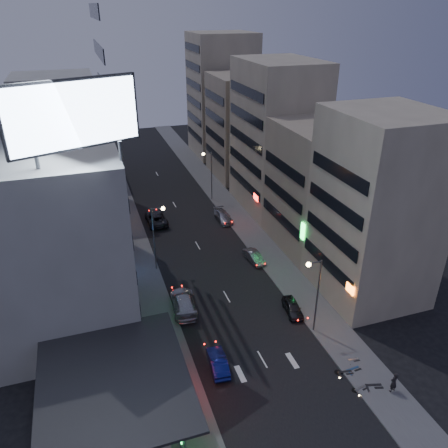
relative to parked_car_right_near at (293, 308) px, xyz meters
name	(u,v)px	position (x,y,z in m)	size (l,w,h in m)	color
ground	(281,393)	(-5.60, -9.21, -0.64)	(180.00, 180.00, 0.00)	black
sidewalk_left	(133,241)	(-13.60, 20.79, -0.58)	(4.00, 120.00, 0.12)	#4C4C4F
sidewalk_right	(243,224)	(2.40, 20.79, -0.58)	(4.00, 120.00, 0.12)	#4C4C4F
food_court	(104,400)	(-19.50, -7.21, 1.35)	(11.00, 13.00, 3.88)	#B7A98F
white_building	(49,222)	(-22.60, 10.79, 8.36)	(14.00, 24.00, 18.00)	#A2A29E
shophouse_near	(376,209)	(9.40, 1.29, 9.36)	(10.00, 11.00, 20.00)	#B7A98F
shophouse_mid	(322,187)	(9.90, 12.79, 7.36)	(11.00, 12.00, 16.00)	tan
shophouse_far	(277,137)	(9.40, 25.79, 10.36)	(10.00, 14.00, 22.00)	#B7A98F
far_left_a	(62,144)	(-21.10, 35.79, 9.36)	(11.00, 10.00, 20.00)	#A2A29E
far_left_b	(61,138)	(-21.60, 48.79, 6.86)	(12.00, 10.00, 15.00)	gray
far_right_a	(244,126)	(9.90, 40.79, 8.36)	(11.00, 12.00, 18.00)	tan
far_right_b	(222,96)	(10.40, 54.79, 11.36)	(12.00, 12.00, 24.00)	#B7A98F
billboard	(74,115)	(-18.59, 0.76, 21.02)	(9.52, 3.75, 6.20)	#595B60
street_lamp_right_near	(315,286)	(0.30, -3.21, 4.73)	(1.60, 0.44, 8.02)	#595B60
street_lamp_left	(157,229)	(-11.50, 12.79, 4.73)	(1.60, 0.44, 8.02)	#595B60
street_lamp_right_far	(209,169)	(0.30, 30.79, 4.73)	(1.60, 0.44, 8.02)	#595B60
parked_car_right_near	(293,308)	(0.00, 0.00, 0.00)	(1.50, 3.74, 1.27)	#27282C
parked_car_right_mid	(254,257)	(0.00, 10.75, 0.00)	(1.35, 3.88, 1.28)	gray
parked_car_left	(156,218)	(-9.55, 25.22, 0.17)	(2.68, 5.82, 1.62)	#27272C
parked_car_right_far	(223,216)	(0.00, 22.84, 0.05)	(1.92, 4.72, 1.37)	#ACADB5
road_car_blue	(218,362)	(-9.74, -4.92, 0.04)	(1.43, 4.10, 1.35)	navy
road_car_silver	(183,302)	(-10.60, 4.22, 0.21)	(2.38, 5.85, 1.70)	#ADAFB6
person	(394,382)	(3.12, -12.05, 0.47)	(0.72, 0.47, 1.98)	black
scooter_black_a	(382,378)	(2.76, -11.10, 0.11)	(2.04, 0.68, 1.25)	black
scooter_silver_a	(366,380)	(1.40, -10.73, 0.01)	(1.71, 0.57, 1.05)	gray
scooter_blue	(359,361)	(2.08, -8.72, 0.05)	(1.86, 0.62, 1.13)	navy
scooter_black_b	(352,365)	(1.25, -8.96, 0.06)	(1.88, 0.63, 1.15)	black
scooter_silver_b	(358,353)	(2.65, -7.85, -0.01)	(1.65, 0.55, 1.01)	#BABCC3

